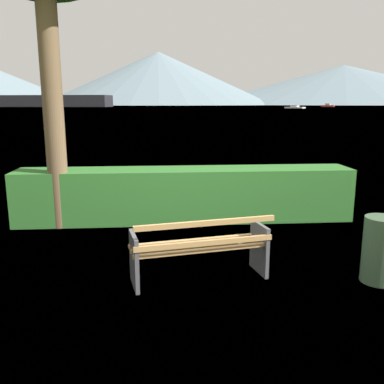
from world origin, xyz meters
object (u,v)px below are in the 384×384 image
cargo_ship_large (15,97)px  tender_far (328,106)px  park_bench (200,248)px  fishing_boat_near (295,107)px  trash_bin (380,250)px

cargo_ship_large → tender_far: cargo_ship_large is taller
park_bench → fishing_boat_near: size_ratio=0.21×
park_bench → tender_far: tender_far is taller
fishing_boat_near → tender_far: tender_far is taller
cargo_ship_large → trash_bin: bearing=-71.0°
trash_bin → tender_far: 266.14m
trash_bin → fishing_boat_near: (56.42, 174.67, 0.00)m
fishing_boat_near → park_bench: bearing=-108.6°
fishing_boat_near → tender_far: bearing=58.3°
park_bench → cargo_ship_large: cargo_ship_large is taller
park_bench → cargo_ship_large: size_ratio=0.02×
park_bench → cargo_ship_large: 282.69m
park_bench → cargo_ship_large: bearing=108.6°
trash_bin → tender_far: size_ratio=0.11×
cargo_ship_large → tender_far: (192.92, -21.77, -5.35)m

